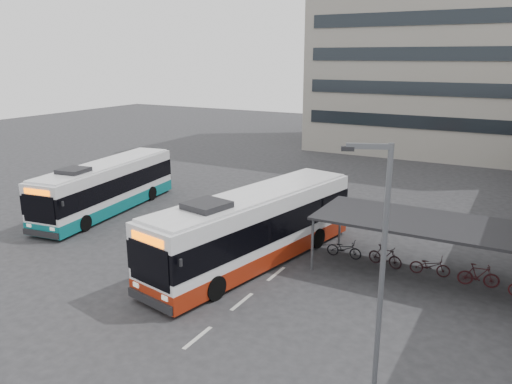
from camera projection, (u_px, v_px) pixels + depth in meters
The scene contains 11 objects.
ground at pixel (229, 263), 23.45m from camera, with size 120.00×120.00×0.00m, color #28282B.
bike_shelter at pixel (431, 245), 21.58m from camera, with size 10.00×4.00×2.54m.
office_block at pixel (480, 23), 47.67m from camera, with size 30.00×15.00×25.00m, color gray.
road_markings at pixel (242, 302), 19.75m from camera, with size 0.15×7.60×0.01m.
bus_main at pixel (255, 228), 23.14m from camera, with size 4.93×12.56×3.63m.
bus_teal at pixel (107, 187), 30.93m from camera, with size 3.94×11.44×3.31m.
pedestrian at pixel (263, 217), 27.08m from camera, with size 0.69×0.45×1.88m, color black.
lamp_post at pixel (379, 262), 13.06m from camera, with size 1.24×0.60×7.34m.
sign_totem_south at pixel (64, 201), 28.74m from camera, with size 0.57×0.22×2.64m.
sign_totem_mid at pixel (63, 188), 32.20m from camera, with size 0.50×0.25×2.30m.
sign_totem_north at pixel (128, 177), 34.50m from camera, with size 0.56×0.26×2.59m.
Camera 1 is at (11.71, -18.36, 9.40)m, focal length 35.00 mm.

